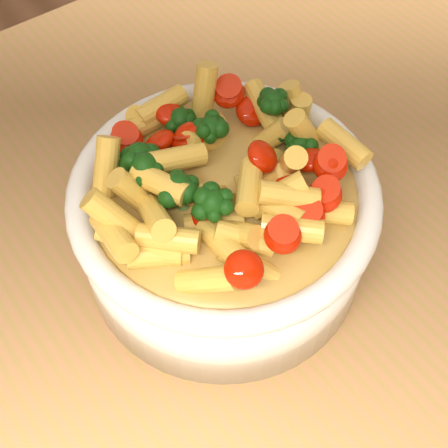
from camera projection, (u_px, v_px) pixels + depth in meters
table at (264, 296)px, 0.62m from camera, size 1.20×0.80×0.90m
serving_bowl at (224, 223)px, 0.48m from camera, size 0.23×0.23×0.10m
pasta_salad at (224, 172)px, 0.43m from camera, size 0.18×0.18×0.04m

